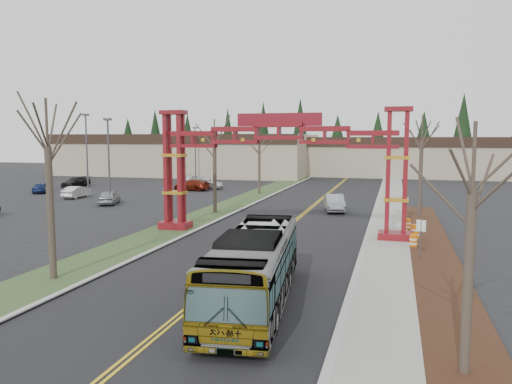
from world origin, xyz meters
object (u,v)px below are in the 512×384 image
(barrel_south, at_px, (413,241))
(barrel_mid, at_px, (415,232))
(bare_tree_median_near, at_px, (48,147))
(bare_tree_right_far, at_px, (422,141))
(bare_tree_median_mid, at_px, (215,145))
(barrel_north, at_px, (407,225))
(silver_sedan, at_px, (335,203))
(parked_car_mid_b, at_px, (42,187))
(parked_car_mid_a, at_px, (192,185))
(bare_tree_median_far, at_px, (259,147))
(parked_car_near_b, at_px, (76,192))
(light_pole_near, at_px, (109,155))
(parked_car_far_c, at_px, (76,182))
(light_pole_far, at_px, (195,149))
(parked_car_far_b, at_px, (193,179))
(transit_bus, at_px, (254,268))
(bare_tree_right_near, at_px, (472,192))
(parked_car_far_a, at_px, (208,183))
(retail_building_west, at_px, (189,154))
(street_sign, at_px, (421,232))
(retail_building_east, at_px, (408,156))
(parked_car_near_a, at_px, (109,197))
(light_pole_mid, at_px, (87,145))
(gateway_arch, at_px, (279,151))

(barrel_south, relative_size, barrel_mid, 0.86)
(bare_tree_median_near, height_order, bare_tree_right_far, bare_tree_right_far)
(bare_tree_median_mid, xyz_separation_m, barrel_north, (16.89, -4.55, -5.77))
(silver_sedan, bearing_deg, parked_car_mid_b, 158.80)
(parked_car_mid_a, xyz_separation_m, bare_tree_median_far, (9.77, -2.08, 5.05))
(parked_car_near_b, xyz_separation_m, light_pole_near, (7.23, -4.60, 4.44))
(parked_car_far_c, distance_m, light_pole_far, 19.80)
(silver_sedan, bearing_deg, parked_car_far_b, 124.62)
(barrel_mid, bearing_deg, transit_bus, -113.68)
(bare_tree_right_near, xyz_separation_m, bare_tree_right_far, (-0.00, 29.86, 1.22))
(parked_car_far_a, bearing_deg, light_pole_near, -170.49)
(bare_tree_right_near, height_order, bare_tree_right_far, bare_tree_right_far)
(bare_tree_median_far, bearing_deg, barrel_north, -49.85)
(parked_car_far_c, distance_m, bare_tree_median_mid, 33.32)
(light_pole_near, distance_m, barrel_north, 30.09)
(parked_car_far_a, relative_size, parked_car_far_b, 0.82)
(retail_building_west, xyz_separation_m, parked_car_far_c, (-5.56, -27.47, -3.08))
(silver_sedan, xyz_separation_m, barrel_south, (6.63, -14.52, -0.34))
(parked_car_far_c, xyz_separation_m, bare_tree_median_far, (27.56, -2.42, 5.08))
(parked_car_mid_b, bearing_deg, retail_building_west, -119.86)
(light_pole_far, distance_m, street_sign, 57.59)
(parked_car_far_b, xyz_separation_m, barrel_mid, (30.59, -34.14, -0.22))
(parked_car_mid_a, xyz_separation_m, bare_tree_median_near, (9.77, -40.17, 5.72))
(barrel_south, bearing_deg, parked_car_near_b, 154.91)
(silver_sedan, distance_m, street_sign, 19.19)
(retail_building_west, xyz_separation_m, bare_tree_right_near, (40.00, -73.15, 1.62))
(bare_tree_median_far, bearing_deg, retail_building_east, 64.58)
(silver_sedan, relative_size, barrel_south, 5.32)
(bare_tree_right_near, distance_m, light_pole_far, 69.58)
(parked_car_near_a, height_order, bare_tree_median_mid, bare_tree_median_mid)
(parked_car_mid_b, relative_size, barrel_mid, 3.82)
(retail_building_west, relative_size, parked_car_mid_b, 11.58)
(bare_tree_median_mid, bearing_deg, transit_bus, -66.05)
(bare_tree_median_far, relative_size, bare_tree_right_near, 1.07)
(light_pole_far, relative_size, barrel_mid, 8.27)
(parked_car_near_b, relative_size, barrel_south, 4.61)
(silver_sedan, height_order, parked_car_far_c, silver_sedan)
(bare_tree_median_near, xyz_separation_m, light_pole_far, (-15.65, 55.72, -1.46))
(parked_car_near_a, height_order, bare_tree_median_near, bare_tree_median_near)
(retail_building_east, relative_size, bare_tree_median_mid, 4.44)
(bare_tree_right_far, bearing_deg, barrel_mid, -93.92)
(bare_tree_median_far, xyz_separation_m, light_pole_far, (-15.65, 17.63, -0.78))
(light_pole_far, height_order, street_sign, light_pole_far)
(parked_car_near_b, relative_size, street_sign, 1.75)
(bare_tree_median_near, height_order, light_pole_mid, light_pole_mid)
(gateway_arch, xyz_separation_m, parked_car_mid_a, (-17.77, 26.15, -5.27))
(parked_car_mid_b, height_order, light_pole_far, light_pole_far)
(retail_building_east, xyz_separation_m, parked_car_near_b, (-37.36, -46.85, -2.83))
(parked_car_near_a, distance_m, parked_car_mid_b, 15.85)
(transit_bus, bearing_deg, barrel_north, 64.51)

